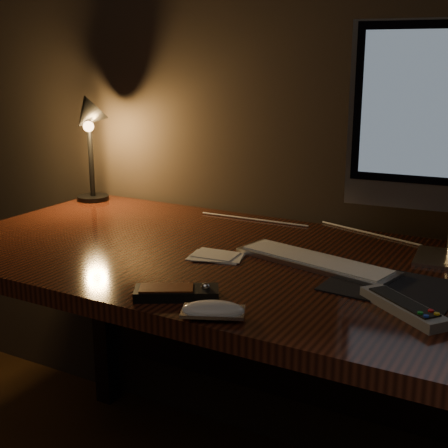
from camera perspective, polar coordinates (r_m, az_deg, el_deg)
The scene contains 9 objects.
desk at distance 1.55m, azimuth 4.09°, elevation -7.08°, with size 1.60×0.75×0.75m.
keyboard at distance 1.43m, azimuth 8.34°, elevation -3.37°, with size 0.38×0.11×0.01m, color silver.
mousepad at distance 1.32m, azimuth 15.12°, elevation -5.54°, with size 0.25×0.20×0.00m, color black.
mouse at distance 1.13m, azimuth -1.00°, elevation -8.08°, with size 0.11×0.06×0.02m, color white.
media_remote at distance 1.22m, azimuth -4.36°, elevation -6.25°, with size 0.17×0.13×0.03m.
tv_remote at distance 1.20m, azimuth 16.04°, elevation -7.28°, with size 0.19×0.16×0.03m.
papers at distance 1.46m, azimuth -0.75°, elevation -2.95°, with size 0.12×0.08×0.01m, color white.
desk_lamp at distance 2.01m, azimuth -12.28°, elevation 8.30°, with size 0.17×0.18×0.34m.
cable at distance 1.72m, azimuth 7.65°, elevation -0.26°, with size 0.01×0.01×0.64m, color white.
Camera 1 is at (0.61, 0.62, 1.21)m, focal length 50.00 mm.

